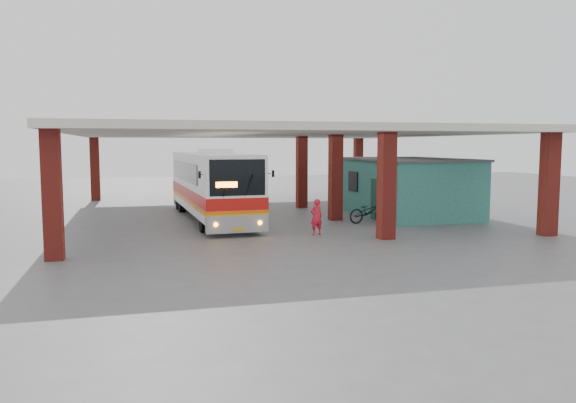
# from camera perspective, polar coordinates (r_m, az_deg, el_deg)

# --- Properties ---
(ground) EXTENTS (90.00, 90.00, 0.00)m
(ground) POSITION_cam_1_polar(r_m,az_deg,el_deg) (25.10, 0.73, -3.00)
(ground) COLOR #515154
(ground) RESTS_ON ground
(brick_columns) EXTENTS (20.10, 21.60, 4.35)m
(brick_columns) POSITION_cam_1_polar(r_m,az_deg,el_deg) (30.05, 0.72, 2.61)
(brick_columns) COLOR maroon
(brick_columns) RESTS_ON ground
(canopy_roof) EXTENTS (21.00, 23.00, 0.30)m
(canopy_roof) POSITION_cam_1_polar(r_m,az_deg,el_deg) (31.23, -1.69, 6.99)
(canopy_roof) COLOR beige
(canopy_roof) RESTS_ON brick_columns
(shop_building) EXTENTS (5.20, 8.20, 3.11)m
(shop_building) POSITION_cam_1_polar(r_m,az_deg,el_deg) (31.40, 11.93, 1.50)
(shop_building) COLOR #296859
(shop_building) RESTS_ON ground
(coach_bus) EXTENTS (3.11, 12.58, 3.64)m
(coach_bus) POSITION_cam_1_polar(r_m,az_deg,el_deg) (29.10, -7.74, 1.73)
(coach_bus) COLOR white
(coach_bus) RESTS_ON ground
(motorcycle) EXTENTS (2.28, 1.11, 1.15)m
(motorcycle) POSITION_cam_1_polar(r_m,az_deg,el_deg) (27.87, 8.21, -1.00)
(motorcycle) COLOR black
(motorcycle) RESTS_ON ground
(pedestrian) EXTENTS (0.62, 0.46, 1.55)m
(pedestrian) POSITION_cam_1_polar(r_m,az_deg,el_deg) (23.94, 2.89, -1.57)
(pedestrian) COLOR red
(pedestrian) RESTS_ON ground
(red_chair) EXTENTS (0.45, 0.45, 0.73)m
(red_chair) POSITION_cam_1_polar(r_m,az_deg,el_deg) (33.87, 4.70, -0.17)
(red_chair) COLOR #B5131E
(red_chair) RESTS_ON ground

